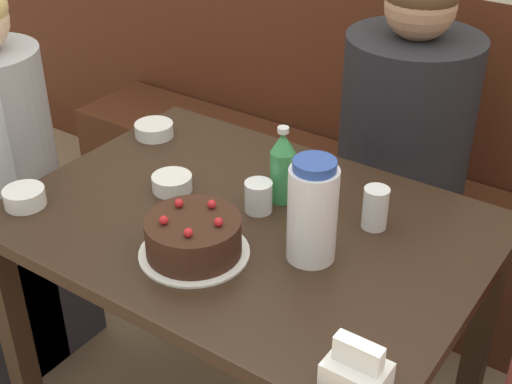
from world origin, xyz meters
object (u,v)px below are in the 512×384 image
Objects in this scene: bowl_rice_small at (172,183)px; water_pitcher at (312,211)px; soju_bottle at (282,166)px; glass_water_tall at (259,197)px; glass_tumbler_short at (318,191)px; glass_shot_small at (375,208)px; person_pale_blue_shirt at (10,193)px; birthday_cake at (193,237)px; bowl_soup_white at (154,130)px; napkin_holder at (357,371)px; bowl_side_dish at (25,197)px; bench_seat at (380,235)px; person_teal_shirt at (401,165)px.

water_pitcher is at bearing -5.73° from bowl_rice_small.
soju_bottle reaches higher than glass_water_tall.
glass_tumbler_short is 0.16m from glass_shot_small.
person_pale_blue_shirt is at bearing -166.58° from soju_bottle.
person_pale_blue_shirt is (-0.59, -0.08, -0.19)m from bowl_rice_small.
bowl_soup_white is (-0.46, 0.39, -0.02)m from birthday_cake.
glass_shot_small is (0.26, 0.10, 0.01)m from glass_water_tall.
napkin_holder is at bearing -47.45° from water_pitcher.
bowl_side_dish is at bearing -170.51° from birthday_cake.
glass_water_tall is (0.00, -0.78, 0.56)m from bench_seat.
birthday_cake is at bearing -90.97° from bench_seat.
soju_bottle is at bearing -9.46° from bowl_soup_white.
glass_water_tall is 0.07× the size of person_pale_blue_shirt.
birthday_cake is 0.23m from glass_water_tall.
bowl_rice_small is (-0.44, 0.04, -0.10)m from water_pitcher.
bowl_side_dish is (-0.47, -0.08, -0.02)m from birthday_cake.
bench_seat is 0.45m from person_teal_shirt.
person_teal_shirt is (0.09, 0.54, -0.21)m from soju_bottle.
water_pitcher is 2.36× the size of bowl_rice_small.
person_pale_blue_shirt reaches higher than bowl_side_dish.
bowl_soup_white is at bearing 159.99° from water_pitcher.
bowl_soup_white is at bearing 174.29° from glass_tumbler_short.
soju_bottle is at bearing -88.41° from bench_seat.
birthday_cake is 0.43m from glass_shot_small.
bench_seat is 1.10m from water_pitcher.
person_teal_shirt is at bearing 38.25° from person_pale_blue_shirt.
bowl_side_dish is at bearing -28.58° from person_pale_blue_shirt.
bowl_rice_small is 1.00× the size of glass_shot_small.
water_pitcher is 0.23m from glass_water_tall.
birthday_cake is 0.35m from glass_tumbler_short.
bench_seat is 0.95m from bowl_soup_white.
bowl_rice_small is 0.09× the size of person_pale_blue_shirt.
bowl_side_dish is 0.99× the size of glass_shot_small.
glass_shot_small is at bearing 28.27° from bowl_side_dish.
glass_shot_small is at bearing -68.88° from bench_seat.
glass_tumbler_short is (0.11, -0.68, 0.56)m from bench_seat.
soju_bottle is 0.17× the size of person_pale_blue_shirt.
bowl_side_dish is at bearing -145.69° from glass_tumbler_short.
bench_seat is 10.69× the size of birthday_cake.
glass_shot_small is (0.06, 0.19, -0.07)m from water_pitcher.
person_teal_shirt reaches higher than bench_seat.
water_pitcher is at bearing -63.65° from glass_tumbler_short.
person_teal_shirt is at bearing 97.20° from water_pitcher.
napkin_holder is at bearing -16.99° from birthday_cake.
soju_bottle is 0.10m from glass_water_tall.
glass_tumbler_short is 0.82× the size of glass_shot_small.
bowl_soup_white is 1.44× the size of glass_water_tall.
person_pale_blue_shirt is at bearing 172.70° from birthday_cake.
bowl_soup_white is at bearing 88.62° from bowl_side_dish.
birthday_cake is 0.84m from person_pale_blue_shirt.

